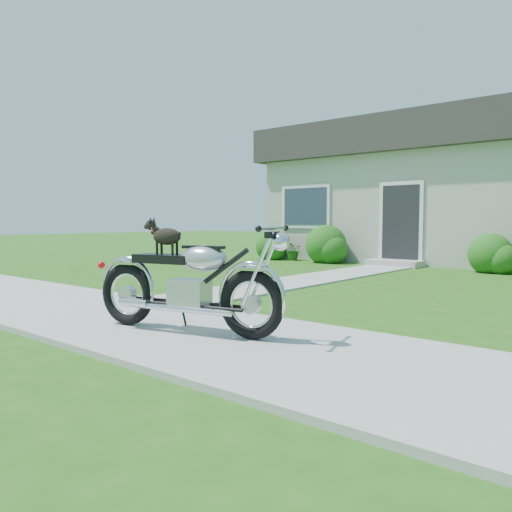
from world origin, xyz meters
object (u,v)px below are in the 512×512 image
Objects in this scene: potted_plant_left at (293,249)px; potted_plant_right at (493,257)px; motorcycle_with_dog at (189,283)px; house at (494,187)px.

potted_plant_right is at bearing 0.00° from potted_plant_left.
motorcycle_with_dog reaches higher than potted_plant_right.
house is 12.22m from motorcycle_with_dog.
house is 19.42× the size of potted_plant_left.
house is 3.99m from potted_plant_right.
house is at bearing 77.73° from motorcycle_with_dog.
potted_plant_right reaches higher than potted_plant_left.
motorcycle_with_dog is at bearing -88.95° from house.
potted_plant_left is 0.30× the size of motorcycle_with_dog.
house reaches higher than motorcycle_with_dog.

